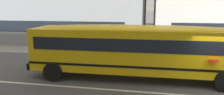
{
  "coord_description": "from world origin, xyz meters",
  "views": [
    {
      "loc": [
        -3.11,
        -8.8,
        3.75
      ],
      "look_at": [
        -4.93,
        0.96,
        1.81
      ],
      "focal_mm": 33.03,
      "sensor_mm": 36.0,
      "label": 1
    }
  ],
  "objects": [
    {
      "name": "sidewalk_far",
      "position": [
        0.0,
        7.8,
        0.01
      ],
      "size": [
        120.0,
        3.0,
        0.01
      ],
      "primitive_type": "cube",
      "color": "gray",
      "rests_on": "ground_plane"
    },
    {
      "name": "school_bus",
      "position": [
        -3.6,
        1.92,
        1.69
      ],
      "size": [
        12.76,
        3.02,
        2.84
      ],
      "rotation": [
        0.0,
        0.0,
        0.02
      ],
      "color": "yellow",
      "rests_on": "ground_plane"
    }
  ]
}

